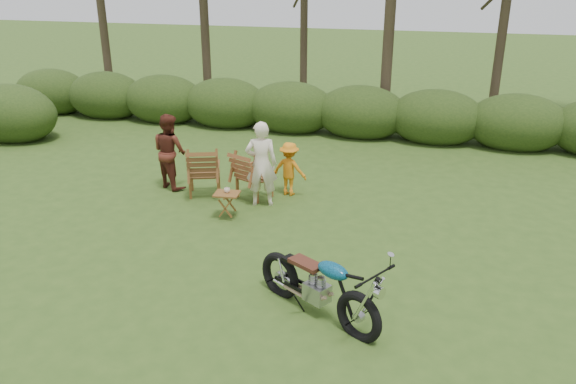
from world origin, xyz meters
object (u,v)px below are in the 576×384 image
(cup, at_px, (227,190))
(adult_b, at_px, (173,187))
(motorcycle, at_px, (317,313))
(adult_a, at_px, (262,204))
(child, at_px, (289,194))
(side_table, at_px, (227,205))
(lawn_chair_left, at_px, (205,194))
(lawn_chair_right, at_px, (255,197))

(cup, distance_m, adult_b, 2.12)
(motorcycle, distance_m, adult_a, 3.86)
(adult_b, height_order, child, adult_b)
(side_table, height_order, child, child)
(cup, xyz_separation_m, adult_a, (0.41, 0.73, -0.52))
(cup, relative_size, child, 0.10)
(cup, bearing_deg, side_table, -78.08)
(lawn_chair_left, xyz_separation_m, cup, (0.87, -0.92, 0.52))
(lawn_chair_left, distance_m, adult_b, 0.87)
(lawn_chair_right, bearing_deg, side_table, 105.04)
(adult_a, distance_m, adult_b, 2.17)
(side_table, height_order, cup, cup)
(side_table, xyz_separation_m, adult_a, (0.41, 0.76, -0.24))
(motorcycle, distance_m, side_table, 3.48)
(motorcycle, xyz_separation_m, side_table, (-2.32, 2.59, 0.24))
(lawn_chair_right, height_order, child, child)
(motorcycle, bearing_deg, cup, 161.07)
(lawn_chair_left, distance_m, side_table, 1.32)
(motorcycle, distance_m, child, 4.30)
(motorcycle, distance_m, adult_b, 5.51)
(lawn_chair_left, xyz_separation_m, adult_a, (1.29, -0.19, 0.00))
(adult_b, xyz_separation_m, child, (2.49, 0.28, 0.00))
(lawn_chair_left, bearing_deg, cup, 111.83)
(adult_a, xyz_separation_m, child, (0.36, 0.66, 0.00))
(child, bearing_deg, adult_a, 68.00)
(motorcycle, xyz_separation_m, adult_a, (-1.91, 3.35, 0.00))
(motorcycle, xyz_separation_m, lawn_chair_left, (-3.20, 3.54, 0.00))
(motorcycle, height_order, adult_a, adult_a)
(adult_a, relative_size, child, 1.52)
(adult_b, bearing_deg, adult_a, -163.37)
(adult_a, bearing_deg, side_table, 46.06)
(motorcycle, height_order, child, motorcycle)
(adult_b, bearing_deg, lawn_chair_right, -154.87)
(child, bearing_deg, lawn_chair_left, 22.55)
(lawn_chair_left, bearing_deg, side_table, 111.12)
(cup, height_order, child, cup)
(side_table, bearing_deg, lawn_chair_right, 82.70)
(adult_b, bearing_deg, motorcycle, 164.21)
(lawn_chair_right, distance_m, cup, 1.19)
(adult_b, bearing_deg, side_table, 173.20)
(lawn_chair_right, bearing_deg, adult_b, 20.53)
(lawn_chair_right, bearing_deg, motorcycle, 143.00)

